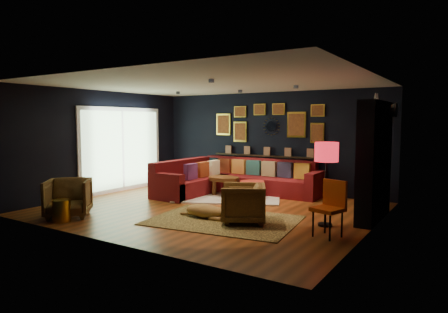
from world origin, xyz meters
The scene contains 20 objects.
floor centered at (0.00, 0.00, 0.00)m, with size 6.50×6.50×0.00m, color brown.
room_walls centered at (0.00, 0.00, 1.59)m, with size 6.50×6.50×6.50m.
sectional centered at (-0.61, 1.81, 0.32)m, with size 3.41×2.69×0.86m.
ledge centered at (0.00, 2.68, 0.92)m, with size 3.20×0.12×0.04m, color black.
gallery_wall centered at (-0.01, 2.72, 1.81)m, with size 3.15×0.04×1.02m.
sunburst_mirror centered at (0.10, 2.72, 1.70)m, with size 0.47×0.16×0.47m.
fireplace centered at (3.09, 0.90, 1.02)m, with size 0.31×1.60×2.20m.
deer_head centered at (3.14, 1.40, 2.05)m, with size 0.50×0.28×0.45m.
sliding_door centered at (-3.22, 0.60, 1.10)m, with size 0.06×2.80×2.20m.
ceiling_spots centered at (0.00, 0.80, 2.56)m, with size 3.30×2.50×0.06m.
shag_rug centered at (-0.34, 1.30, 0.02)m, with size 2.44×1.77×0.03m, color silver.
leopard_rug centered at (0.80, -0.70, 0.01)m, with size 2.64×1.88×0.02m, color tan.
coffee_table centered at (-0.55, 1.39, 0.38)m, with size 0.95×0.76×0.44m.
pouf centered at (0.20, 1.50, 0.22)m, with size 0.58×0.58×0.38m, color #A4251B.
armchair_left centered at (-1.88, -2.05, 0.40)m, with size 0.78×0.73×0.81m, color #B47E38.
armchair_right centered at (1.17, -0.62, 0.39)m, with size 0.76×0.71×0.78m, color #B47E38.
gold_stool centered at (-1.67, -2.35, 0.20)m, with size 0.32×0.32×0.41m, color gold.
orange_chair centered at (2.77, -0.62, 0.53)m, with size 0.53×0.53×0.90m.
floor_lamp centered at (2.50, -0.05, 1.23)m, with size 0.41×0.41×1.47m.
dog centered at (0.40, -0.73, 0.19)m, with size 1.11×0.55×0.35m, color #AB8446, non-canonical shape.
Camera 1 is at (4.71, -6.80, 1.83)m, focal length 32.00 mm.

